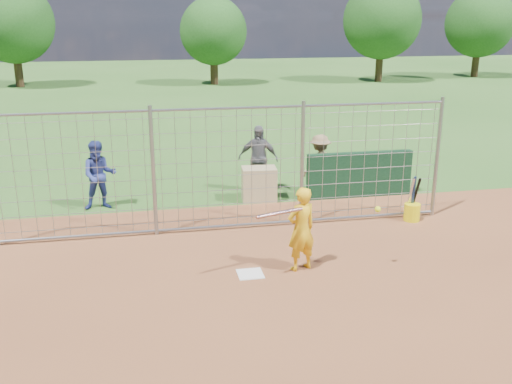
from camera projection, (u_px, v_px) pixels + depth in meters
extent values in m
plane|color=#2D591E|center=(248.00, 270.00, 9.87)|extent=(100.00, 100.00, 0.00)
plane|color=brown|center=(292.00, 370.00, 7.06)|extent=(18.00, 18.00, 0.00)
cube|color=silver|center=(250.00, 274.00, 9.68)|extent=(0.43, 0.43, 0.02)
cube|color=#11381E|center=(359.00, 175.00, 13.72)|extent=(2.60, 0.20, 1.10)
imported|color=yellow|center=(301.00, 229.00, 9.68)|extent=(0.63, 0.51, 1.48)
imported|color=navy|center=(99.00, 175.00, 12.79)|extent=(0.80, 0.65, 1.57)
imported|color=#59595E|center=(258.00, 159.00, 14.04)|extent=(1.06, 0.72, 1.68)
imported|color=olive|center=(320.00, 164.00, 14.02)|extent=(1.07, 0.86, 1.45)
cube|color=tan|center=(259.00, 184.00, 13.48)|extent=(0.85, 0.62, 0.80)
cylinder|color=silver|center=(280.00, 213.00, 9.21)|extent=(0.84, 0.34, 0.06)
sphere|color=#E7F71A|center=(378.00, 209.00, 9.49)|extent=(0.10, 0.10, 0.10)
cylinder|color=yellow|center=(412.00, 212.00, 12.19)|extent=(0.34, 0.34, 0.38)
cylinder|color=silver|center=(410.00, 196.00, 12.12)|extent=(0.08, 0.26, 0.84)
cylinder|color=navy|center=(413.00, 195.00, 12.13)|extent=(0.08, 0.11, 0.85)
cylinder|color=black|center=(415.00, 195.00, 12.14)|extent=(0.09, 0.32, 0.83)
cylinder|color=gray|center=(153.00, 172.00, 11.08)|extent=(0.08, 0.08, 2.60)
cylinder|color=gray|center=(302.00, 165.00, 11.64)|extent=(0.08, 0.08, 2.60)
cylinder|color=gray|center=(437.00, 158.00, 12.20)|extent=(0.08, 0.08, 2.60)
cylinder|color=gray|center=(229.00, 108.00, 11.01)|extent=(9.00, 0.05, 0.05)
cylinder|color=gray|center=(230.00, 226.00, 11.72)|extent=(9.00, 0.05, 0.05)
cube|color=gray|center=(230.00, 171.00, 11.38)|extent=(9.00, 0.02, 2.50)
cylinder|color=#3F2B19|center=(18.00, 66.00, 34.99)|extent=(0.50, 0.50, 2.52)
sphere|color=#26561E|center=(13.00, 22.00, 34.22)|extent=(4.90, 4.90, 4.90)
cylinder|color=#3F2B19|center=(214.00, 67.00, 36.35)|extent=(0.50, 0.50, 2.16)
sphere|color=#26561E|center=(213.00, 31.00, 35.69)|extent=(4.20, 4.20, 4.20)
cylinder|color=#3F2B19|center=(379.00, 62.00, 37.87)|extent=(0.50, 0.50, 2.59)
sphere|color=#26561E|center=(382.00, 20.00, 37.08)|extent=(5.04, 5.04, 5.04)
cylinder|color=#3F2B19|center=(476.00, 59.00, 40.79)|extent=(0.50, 0.50, 2.45)
sphere|color=#26561E|center=(480.00, 23.00, 40.05)|extent=(4.76, 4.76, 4.76)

